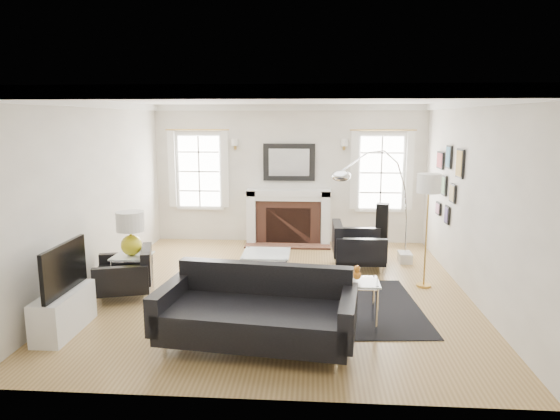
# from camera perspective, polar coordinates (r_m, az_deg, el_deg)

# --- Properties ---
(floor) EXTENTS (6.00, 6.00, 0.00)m
(floor) POSITION_cam_1_polar(r_m,az_deg,el_deg) (7.59, -0.16, -9.01)
(floor) COLOR olive
(floor) RESTS_ON ground
(back_wall) EXTENTS (5.50, 0.04, 2.80)m
(back_wall) POSITION_cam_1_polar(r_m,az_deg,el_deg) (10.21, 1.06, 4.10)
(back_wall) COLOR silver
(back_wall) RESTS_ON floor
(front_wall) EXTENTS (5.50, 0.04, 2.80)m
(front_wall) POSITION_cam_1_polar(r_m,az_deg,el_deg) (4.32, -3.05, -4.69)
(front_wall) COLOR silver
(front_wall) RESTS_ON floor
(left_wall) EXTENTS (0.04, 6.00, 2.80)m
(left_wall) POSITION_cam_1_polar(r_m,az_deg,el_deg) (7.93, -20.41, 1.61)
(left_wall) COLOR silver
(left_wall) RESTS_ON floor
(right_wall) EXTENTS (0.04, 6.00, 2.80)m
(right_wall) POSITION_cam_1_polar(r_m,az_deg,el_deg) (7.56, 21.11, 1.17)
(right_wall) COLOR silver
(right_wall) RESTS_ON floor
(ceiling) EXTENTS (5.50, 6.00, 0.02)m
(ceiling) POSITION_cam_1_polar(r_m,az_deg,el_deg) (7.16, -0.17, 12.63)
(ceiling) COLOR white
(ceiling) RESTS_ON back_wall
(crown_molding) EXTENTS (5.50, 6.00, 0.12)m
(crown_molding) POSITION_cam_1_polar(r_m,az_deg,el_deg) (7.16, -0.17, 12.15)
(crown_molding) COLOR white
(crown_molding) RESTS_ON back_wall
(fireplace) EXTENTS (1.70, 0.69, 1.11)m
(fireplace) POSITION_cam_1_polar(r_m,az_deg,el_deg) (10.13, 0.98, -0.85)
(fireplace) COLOR white
(fireplace) RESTS_ON floor
(mantel_mirror) EXTENTS (1.05, 0.07, 0.75)m
(mantel_mirror) POSITION_cam_1_polar(r_m,az_deg,el_deg) (10.14, 1.05, 5.48)
(mantel_mirror) COLOR black
(mantel_mirror) RESTS_ON back_wall
(window_left) EXTENTS (1.24, 0.15, 1.62)m
(window_left) POSITION_cam_1_polar(r_m,az_deg,el_deg) (10.41, -9.21, 4.42)
(window_left) COLOR white
(window_left) RESTS_ON back_wall
(window_right) EXTENTS (1.24, 0.15, 1.62)m
(window_right) POSITION_cam_1_polar(r_m,az_deg,el_deg) (10.23, 11.48, 4.24)
(window_right) COLOR white
(window_right) RESTS_ON back_wall
(gallery_wall) EXTENTS (0.04, 1.73, 1.29)m
(gallery_wall) POSITION_cam_1_polar(r_m,az_deg,el_deg) (8.77, 18.52, 3.40)
(gallery_wall) COLOR black
(gallery_wall) RESTS_ON right_wall
(tv_unit) EXTENTS (0.35, 1.00, 1.09)m
(tv_unit) POSITION_cam_1_polar(r_m,az_deg,el_deg) (6.57, -23.47, -10.01)
(tv_unit) COLOR white
(tv_unit) RESTS_ON floor
(area_rug) EXTENTS (2.75, 2.36, 0.01)m
(area_rug) POSITION_cam_1_polar(r_m,az_deg,el_deg) (6.93, 4.96, -10.91)
(area_rug) COLOR black
(area_rug) RESTS_ON floor
(sofa) EXTENTS (2.28, 1.25, 0.71)m
(sofa) POSITION_cam_1_polar(r_m,az_deg,el_deg) (5.69, -2.57, -11.66)
(sofa) COLOR black
(sofa) RESTS_ON floor
(armchair_left) EXTENTS (0.96, 1.02, 0.57)m
(armchair_left) POSITION_cam_1_polar(r_m,az_deg,el_deg) (7.54, -17.03, -7.06)
(armchair_left) COLOR black
(armchair_left) RESTS_ON floor
(armchair_right) EXTENTS (0.87, 0.96, 0.64)m
(armchair_right) POSITION_cam_1_polar(r_m,az_deg,el_deg) (8.63, 8.57, -4.24)
(armchair_right) COLOR black
(armchair_right) RESTS_ON floor
(coffee_table) EXTENTS (0.77, 0.77, 0.34)m
(coffee_table) POSITION_cam_1_polar(r_m,az_deg,el_deg) (8.26, -1.57, -5.12)
(coffee_table) COLOR silver
(coffee_table) RESTS_ON floor
(side_table_left) EXTENTS (0.52, 0.52, 0.57)m
(side_table_left) POSITION_cam_1_polar(r_m,az_deg,el_deg) (7.61, -16.51, -5.76)
(side_table_left) COLOR silver
(side_table_left) RESTS_ON floor
(nesting_table) EXTENTS (0.54, 0.45, 0.59)m
(nesting_table) POSITION_cam_1_polar(r_m,az_deg,el_deg) (6.18, 8.72, -9.09)
(nesting_table) COLOR silver
(nesting_table) RESTS_ON floor
(gourd_lamp) EXTENTS (0.40, 0.40, 0.64)m
(gourd_lamp) POSITION_cam_1_polar(r_m,az_deg,el_deg) (7.49, -16.70, -2.25)
(gourd_lamp) COLOR yellow
(gourd_lamp) RESTS_ON side_table_left
(orange_vase) EXTENTS (0.11, 0.11, 0.18)m
(orange_vase) POSITION_cam_1_polar(r_m,az_deg,el_deg) (6.12, 8.78, -7.16)
(orange_vase) COLOR #C46919
(orange_vase) RESTS_ON nesting_table
(arc_floor_lamp) EXTENTS (1.47, 1.37, 2.09)m
(arc_floor_lamp) POSITION_cam_1_polar(r_m,az_deg,el_deg) (8.38, 10.90, 0.65)
(arc_floor_lamp) COLOR white
(arc_floor_lamp) RESTS_ON floor
(stick_floor_lamp) EXTENTS (0.35, 0.35, 1.73)m
(stick_floor_lamp) POSITION_cam_1_polar(r_m,az_deg,el_deg) (7.66, 16.64, 2.27)
(stick_floor_lamp) COLOR gold
(stick_floor_lamp) RESTS_ON floor
(speaker_tower) EXTENTS (0.25, 0.25, 1.04)m
(speaker_tower) POSITION_cam_1_polar(r_m,az_deg,el_deg) (9.11, 11.55, -2.50)
(speaker_tower) COLOR black
(speaker_tower) RESTS_ON floor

